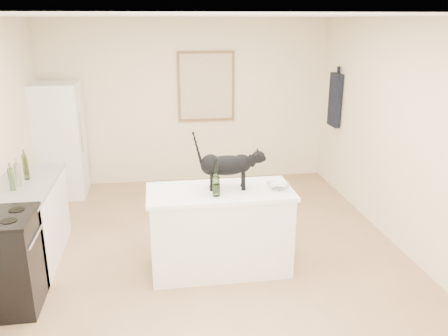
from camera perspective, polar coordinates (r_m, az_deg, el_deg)
floor at (r=5.28m, az=-1.89°, el=-11.21°), size 5.50×5.50×0.00m
ceiling at (r=4.61m, az=-2.24°, el=18.30°), size 5.50×5.50×0.00m
wall_back at (r=7.46m, az=-4.54°, el=8.10°), size 4.50×0.00×4.50m
wall_front at (r=2.29m, az=6.33°, el=-15.98°), size 4.50×0.00×4.50m
wall_right at (r=5.50m, az=21.96°, el=3.28°), size 0.00×5.50×5.50m
island_base at (r=4.91m, az=-0.49°, el=-7.88°), size 1.44×0.67×0.86m
island_top at (r=4.73m, az=-0.51°, el=-2.98°), size 1.50×0.70×0.04m
left_cabinets at (r=5.52m, az=-23.02°, el=-6.42°), size 0.60×1.40×0.86m
left_countertop at (r=5.36m, az=-23.61°, el=-2.01°), size 0.62×1.44×0.04m
stove at (r=4.73m, az=-25.60°, el=-10.63°), size 0.60×0.60×0.90m
fridge at (r=7.28m, az=-19.72°, el=3.22°), size 0.68×0.68×1.70m
artwork_frame at (r=7.41m, az=-2.22°, el=10.04°), size 0.90×0.03×1.10m
artwork_canvas at (r=7.40m, az=-2.21°, el=10.02°), size 0.82×0.00×1.02m
hanging_garment at (r=7.26m, az=13.58°, el=8.19°), size 0.08×0.34×0.80m
black_cat at (r=4.69m, az=0.31°, el=0.02°), size 0.66×0.25×0.45m
wine_bottle at (r=4.52m, az=-0.96°, el=-1.44°), size 0.09×0.09×0.34m
glass_bowl at (r=4.78m, az=6.76°, el=-2.28°), size 0.26×0.26×0.06m
fridge_paper at (r=7.22m, az=-17.24°, el=6.85°), size 0.05×0.15×0.19m
counter_bottle_cluster at (r=5.36m, az=-23.91°, el=-0.44°), size 0.12×0.52×0.25m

